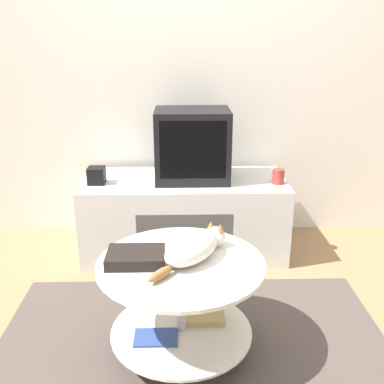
% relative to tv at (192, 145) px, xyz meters
% --- Properties ---
extents(ground_plane, '(12.00, 12.00, 0.00)m').
position_rel_tv_xyz_m(ground_plane, '(-0.02, -1.10, -0.77)').
color(ground_plane, '#93704C').
extents(wall_back, '(8.00, 0.05, 2.60)m').
position_rel_tv_xyz_m(wall_back, '(-0.02, 0.39, 0.53)').
color(wall_back, silver).
rests_on(wall_back, ground_plane).
extents(rug, '(1.93, 1.29, 0.02)m').
position_rel_tv_xyz_m(rug, '(-0.02, -1.10, -0.76)').
color(rug, '#4C423D').
rests_on(rug, ground_plane).
extents(tv_stand, '(1.37, 0.59, 0.53)m').
position_rel_tv_xyz_m(tv_stand, '(-0.05, 0.00, -0.50)').
color(tv_stand, silver).
rests_on(tv_stand, ground_plane).
extents(tv, '(0.48, 0.36, 0.47)m').
position_rel_tv_xyz_m(tv, '(0.00, 0.00, 0.00)').
color(tv, black).
rests_on(tv, tv_stand).
extents(speaker, '(0.11, 0.11, 0.11)m').
position_rel_tv_xyz_m(speaker, '(-0.63, -0.07, -0.18)').
color(speaker, black).
rests_on(speaker, tv_stand).
extents(mug, '(0.08, 0.08, 0.10)m').
position_rel_tv_xyz_m(mug, '(0.56, -0.11, -0.19)').
color(mug, '#99332D').
rests_on(mug, tv_stand).
extents(coffee_table, '(0.76, 0.76, 0.48)m').
position_rel_tv_xyz_m(coffee_table, '(-0.08, -1.10, -0.45)').
color(coffee_table, '#B2B2B7').
rests_on(coffee_table, rug).
extents(dvd_box, '(0.26, 0.18, 0.05)m').
position_rel_tv_xyz_m(dvd_box, '(-0.28, -1.10, -0.24)').
color(dvd_box, black).
rests_on(dvd_box, coffee_table).
extents(cat, '(0.36, 0.42, 0.12)m').
position_rel_tv_xyz_m(cat, '(-0.02, -1.07, -0.21)').
color(cat, silver).
rests_on(cat, coffee_table).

